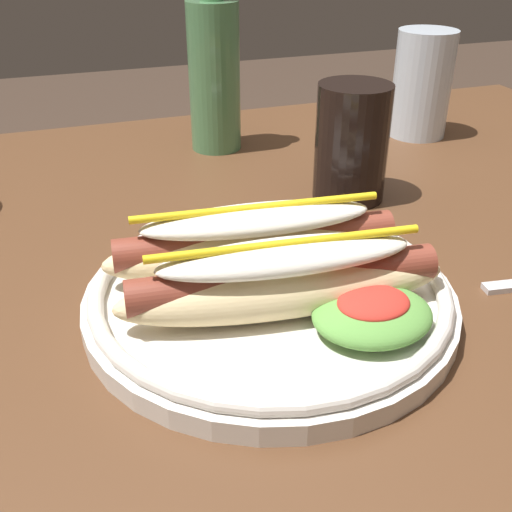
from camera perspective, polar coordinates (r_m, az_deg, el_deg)
The scene contains 5 objects.
dining_table at distance 0.61m, azimuth -1.92°, elevation -8.44°, with size 1.21×0.82×0.74m.
hot_dog_plate at distance 0.46m, azimuth 1.61°, elevation -2.38°, with size 0.28×0.28×0.08m.
soda_cup at distance 0.64m, azimuth 8.88°, elevation 10.35°, with size 0.07×0.07×0.12m, color black.
water_cup at distance 0.85m, azimuth 15.19°, elevation 15.18°, with size 0.08×0.08×0.13m, color silver.
glass_bottle at distance 0.77m, azimuth -3.92°, elevation 16.88°, with size 0.06×0.06×0.24m.
Camera 1 is at (-0.14, -0.46, 1.01)m, focal length 42.98 mm.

